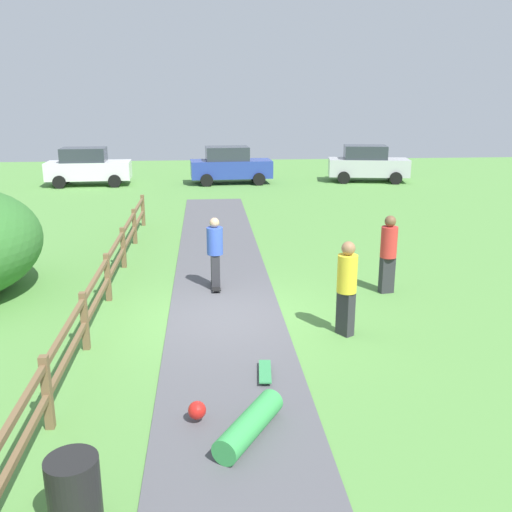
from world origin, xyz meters
The scene contains 12 objects.
ground_plane centered at (0.00, 0.00, 0.00)m, with size 60.00×60.00×0.00m, color #568E42.
asphalt_path centered at (0.00, 0.00, 0.01)m, with size 2.40×28.00×0.02m, color #515156.
wooden_fence centered at (-2.60, 0.00, 0.67)m, with size 0.12×18.12×1.10m.
trash_bin centered at (-1.80, -5.91, 0.45)m, with size 0.56×0.56×0.90m, color black.
skater_riding centered at (-0.17, 1.84, 0.98)m, with size 0.40×0.81×1.73m.
skater_fallen centered at (0.10, -4.31, 0.20)m, with size 1.37×1.41×0.36m.
skateboard_loose centered at (0.55, -2.63, 0.09)m, with size 0.27×0.81×0.08m.
bystander_yellow centered at (2.28, -1.06, 1.04)m, with size 0.52×0.52×1.87m.
bystander_red centered at (3.83, 1.26, 1.03)m, with size 0.44×0.44×1.85m.
parked_car_blue centered at (0.95, 18.74, 0.96)m, with size 4.29×2.19×1.92m.
parked_car_silver centered at (8.31, 18.76, 0.96)m, with size 4.42×2.52×1.92m.
parked_car_white centered at (-6.37, 18.74, 0.96)m, with size 4.26×2.13×1.92m.
Camera 1 is at (-0.35, -11.05, 4.49)m, focal length 39.69 mm.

